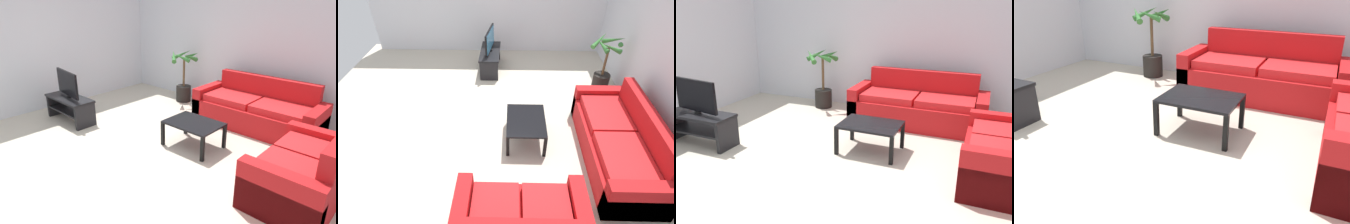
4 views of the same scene
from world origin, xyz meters
The scene contains 8 objects.
ground_plane centered at (0.00, 0.00, 0.00)m, with size 6.60×6.60×0.00m, color beige.
wall_back centered at (0.00, 3.00, 1.35)m, with size 6.00×0.06×2.70m, color silver.
couch_main centered at (0.90, 2.28, 0.30)m, with size 2.27×0.90×0.90m.
couch_loveseat centered at (2.28, 0.76, 0.30)m, with size 0.90×1.52×0.90m.
tv_stand centered at (-1.91, 0.12, 0.31)m, with size 1.10×0.45×0.48m.
tv centered at (-1.91, 0.12, 0.75)m, with size 0.84×0.15×0.51m.
coffee_table centered at (0.53, 0.88, 0.36)m, with size 0.84×0.63×0.42m.
potted_palm centered at (-1.08, 2.55, 0.48)m, with size 0.66×0.71×1.18m.
Camera 3 is at (1.97, -3.34, 2.04)m, focal length 35.90 mm.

